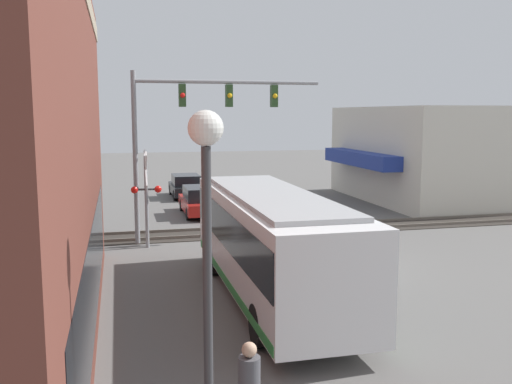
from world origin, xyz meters
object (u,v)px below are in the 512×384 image
(streetlamp, at_px, (207,281))
(parked_car_black, at_px, (186,187))
(parked_car_red, at_px, (201,202))
(city_bus, at_px, (271,241))
(pedestrian_near_bus, at_px, (352,276))
(crossing_signal, at_px, (146,190))

(streetlamp, height_order, parked_car_black, streetlamp)
(parked_car_red, height_order, parked_car_black, parked_car_red)
(city_bus, bearing_deg, pedestrian_near_bus, -130.90)
(city_bus, bearing_deg, parked_car_black, -0.00)
(parked_car_black, bearing_deg, parked_car_red, 180.00)
(city_bus, bearing_deg, crossing_signal, 23.15)
(parked_car_black, distance_m, pedestrian_near_bus, 22.05)
(crossing_signal, distance_m, parked_car_red, 7.56)
(crossing_signal, height_order, parked_car_black, crossing_signal)
(pedestrian_near_bus, bearing_deg, city_bus, 49.10)
(parked_car_black, xyz_separation_m, pedestrian_near_bus, (-21.97, -1.79, 0.30))
(city_bus, height_order, streetlamp, streetlamp)
(city_bus, relative_size, crossing_signal, 2.64)
(city_bus, xyz_separation_m, crossing_signal, (7.18, 3.07, 0.61))
(city_bus, relative_size, parked_car_black, 2.39)
(streetlamp, distance_m, parked_car_black, 28.92)
(city_bus, distance_m, parked_car_red, 13.94)
(streetlamp, relative_size, parked_car_red, 1.16)
(streetlamp, height_order, parked_car_red, streetlamp)
(parked_car_red, bearing_deg, streetlamp, 172.12)
(crossing_signal, height_order, pedestrian_near_bus, crossing_signal)
(parked_car_black, bearing_deg, pedestrian_near_bus, -175.33)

